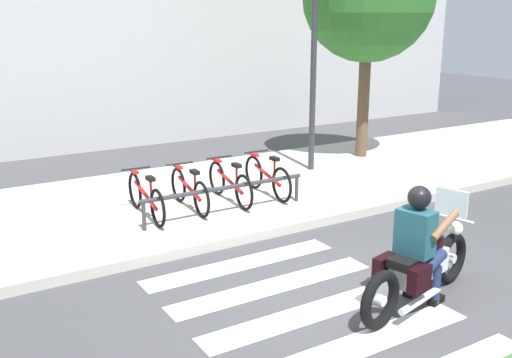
# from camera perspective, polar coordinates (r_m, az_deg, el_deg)

# --- Properties ---
(ground_plane) EXTENTS (48.00, 48.00, 0.00)m
(ground_plane) POSITION_cam_1_polar(r_m,az_deg,el_deg) (7.21, 9.40, -11.41)
(ground_plane) COLOR #424244
(sidewalk) EXTENTS (24.00, 4.40, 0.15)m
(sidewalk) POSITION_cam_1_polar(r_m,az_deg,el_deg) (10.62, -6.19, -1.96)
(sidewalk) COLOR #B7B2A8
(sidewalk) RESTS_ON ground
(crosswalk_stripe_1) EXTENTS (2.80, 0.40, 0.01)m
(crosswalk_stripe_1) POSITION_cam_1_polar(r_m,az_deg,el_deg) (6.32, 9.95, -15.47)
(crosswalk_stripe_1) COLOR white
(crosswalk_stripe_1) RESTS_ON ground
(crosswalk_stripe_2) EXTENTS (2.80, 0.40, 0.01)m
(crosswalk_stripe_2) POSITION_cam_1_polar(r_m,az_deg,el_deg) (6.86, 5.43, -12.69)
(crosswalk_stripe_2) COLOR white
(crosswalk_stripe_2) RESTS_ON ground
(crosswalk_stripe_3) EXTENTS (2.80, 0.40, 0.01)m
(crosswalk_stripe_3) POSITION_cam_1_polar(r_m,az_deg,el_deg) (7.44, 1.68, -10.27)
(crosswalk_stripe_3) COLOR white
(crosswalk_stripe_3) RESTS_ON ground
(crosswalk_stripe_4) EXTENTS (2.80, 0.40, 0.01)m
(crosswalk_stripe_4) POSITION_cam_1_polar(r_m,az_deg,el_deg) (8.06, -1.47, -8.17)
(crosswalk_stripe_4) COLOR white
(crosswalk_stripe_4) RESTS_ON ground
(motorcycle) EXTENTS (2.20, 0.86, 1.25)m
(motorcycle) POSITION_cam_1_polar(r_m,az_deg,el_deg) (7.09, 15.55, -8.12)
(motorcycle) COLOR black
(motorcycle) RESTS_ON ground
(rider) EXTENTS (0.71, 0.64, 1.45)m
(rider) POSITION_cam_1_polar(r_m,az_deg,el_deg) (6.89, 15.43, -5.49)
(rider) COLOR #1E4C59
(rider) RESTS_ON ground
(bicycle_0) EXTENTS (0.48, 1.68, 0.73)m
(bicycle_0) POSITION_cam_1_polar(r_m,az_deg,el_deg) (9.46, -10.61, -1.71)
(bicycle_0) COLOR black
(bicycle_0) RESTS_ON sidewalk
(bicycle_1) EXTENTS (0.48, 1.56, 0.72)m
(bicycle_1) POSITION_cam_1_polar(r_m,az_deg,el_deg) (9.74, -6.46, -1.06)
(bicycle_1) COLOR black
(bicycle_1) RESTS_ON sidewalk
(bicycle_2) EXTENTS (0.48, 1.63, 0.73)m
(bicycle_2) POSITION_cam_1_polar(r_m,az_deg,el_deg) (10.07, -2.56, -0.40)
(bicycle_2) COLOR black
(bicycle_2) RESTS_ON sidewalk
(bicycle_3) EXTENTS (0.48, 1.60, 0.75)m
(bicycle_3) POSITION_cam_1_polar(r_m,az_deg,el_deg) (10.44, 1.08, 0.23)
(bicycle_3) COLOR black
(bicycle_3) RESTS_ON sidewalk
(bike_rack) EXTENTS (2.87, 0.07, 0.49)m
(bike_rack) POSITION_cam_1_polar(r_m,az_deg,el_deg) (9.41, -2.94, -1.09)
(bike_rack) COLOR #333338
(bike_rack) RESTS_ON sidewalk
(street_lamp) EXTENTS (0.28, 0.28, 3.99)m
(street_lamp) POSITION_cam_1_polar(r_m,az_deg,el_deg) (12.04, 5.59, 11.58)
(street_lamp) COLOR #2D2D33
(street_lamp) RESTS_ON ground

